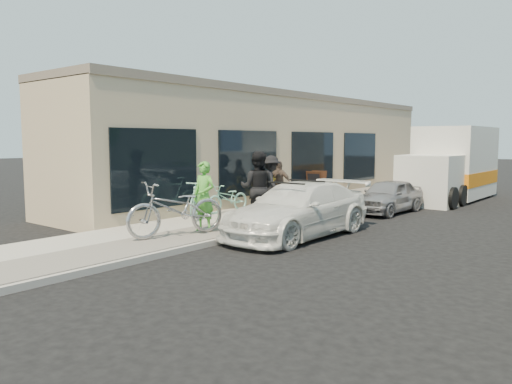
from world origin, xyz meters
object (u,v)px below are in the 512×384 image
Objects in this scene: bike_rack at (200,200)px; sedan_silver at (388,196)px; tandem_bike at (177,209)px; bystander_a at (271,183)px; cruiser_bike_b at (228,198)px; cruiser_bike_a at (199,199)px; bystander_b at (278,184)px; sandwich_board at (316,184)px; woman_rider at (204,196)px; sedan_white at (298,210)px; cruiser_bike_c at (271,191)px; moving_truck at (451,168)px; man_standing at (257,188)px.

sedan_silver is (3.65, 4.99, -0.07)m from bike_rack.
bystander_a is at bearing 116.96° from tandem_bike.
sedan_silver is 1.93× the size of cruiser_bike_b.
cruiser_bike_a is 3.44m from bystander_b.
cruiser_bike_b is (0.02, -5.13, -0.08)m from sandwich_board.
woman_rider is at bearing -102.84° from sedan_silver.
cruiser_bike_b is (-1.70, 2.75, -0.41)m from woman_rider.
sedan_white is at bearing -70.20° from sandwich_board.
cruiser_bike_c is (-0.03, 3.46, -0.05)m from cruiser_bike_a.
moving_truck is 3.06× the size of man_standing.
cruiser_bike_b is at bearing 80.74° from bike_rack.
cruiser_bike_a is at bearing -97.35° from sandwich_board.
man_standing is (2.26, -0.11, 0.49)m from bike_rack.
bystander_a is (0.67, -3.78, 0.34)m from sandwich_board.
sandwich_board is 6.64m from man_standing.
sandwich_board is at bearing 70.69° from cruiser_bike_c.
woman_rider is (1.87, -1.71, 0.38)m from bike_rack.
bystander_a is (0.53, -0.72, 0.36)m from cruiser_bike_c.
moving_truck reaches higher than cruiser_bike_b.
sedan_silver is 5.31m from man_standing.
man_standing reaches higher than bike_rack.
cruiser_bike_b is (-3.46, 1.25, -0.07)m from sedan_white.
sedan_white reaches higher than sandwich_board.
cruiser_bike_c is at bearing 104.13° from woman_rider.
cruiser_bike_c reaches higher than sedan_silver.
cruiser_bike_a is (-3.31, -0.15, 0.05)m from sedan_white.
bystander_b is at bearing 117.58° from tandem_bike.
tandem_bike is at bearing -54.37° from bike_rack.
bystander_a is at bearing -75.44° from cruiser_bike_c.
moving_truck is 8.27m from bystander_a.
cruiser_bike_c is 0.98× the size of bystander_a.
cruiser_bike_a is at bearing -111.49° from cruiser_bike_c.
sedan_white is 4.71m from cruiser_bike_c.
woman_rider is at bearing -100.56° from moving_truck.
sedan_white is at bearing 171.81° from bystander_a.
cruiser_bike_b is at bearing 65.56° from cruiser_bike_a.
cruiser_bike_c is (0.12, 2.06, 0.07)m from cruiser_bike_b.
bystander_b is at bearing 100.68° from woman_rider.
bystander_a is at bearing 100.32° from woman_rider.
tandem_bike is 1.45× the size of cruiser_bike_b.
moving_truck is at bearing 75.46° from woman_rider.
sedan_white is at bearing 147.49° from man_standing.
moving_truck is (4.04, 10.00, 0.66)m from bike_rack.
sedan_silver is at bearing 7.35° from cruiser_bike_c.
moving_truck is at bearing 69.46° from cruiser_bike_b.
bike_rack is 2.55m from bystander_a.
cruiser_bike_b is at bearing -98.62° from sandwich_board.
sandwich_board is at bearing 120.01° from sedan_white.
tandem_bike reaches higher than sedan_white.
tandem_bike is 5.09m from bystander_a.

